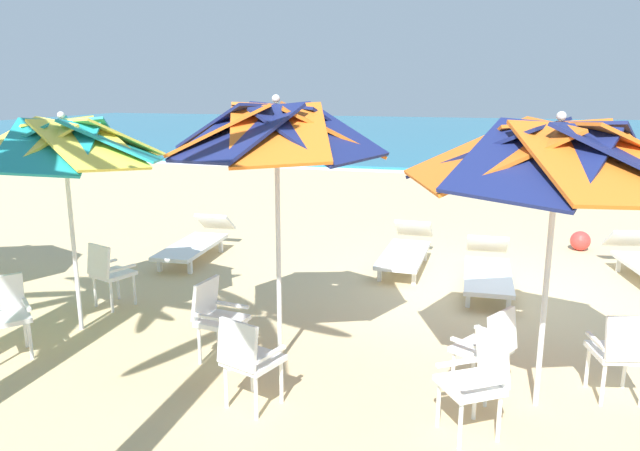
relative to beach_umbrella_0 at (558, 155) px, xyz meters
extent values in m
plane|color=#D3B784|center=(-0.33, 2.91, -2.27)|extent=(80.00, 80.00, 0.00)
cube|color=teal|center=(-0.33, 33.23, -2.22)|extent=(80.00, 36.00, 0.10)
cube|color=white|center=(-0.33, 14.93, -2.27)|extent=(80.00, 0.70, 0.01)
cylinder|color=silver|center=(0.00, 0.00, -1.20)|extent=(0.05, 0.05, 2.14)
cube|color=orange|center=(0.56, 0.23, 0.02)|extent=(1.43, 1.32, 0.55)
cube|color=navy|center=(0.23, 0.56, 0.02)|extent=(1.33, 1.39, 0.55)
cube|color=orange|center=(-0.23, 0.56, 0.02)|extent=(1.32, 1.43, 0.55)
cube|color=navy|center=(-0.56, 0.23, 0.02)|extent=(1.39, 1.33, 0.55)
cube|color=orange|center=(-0.56, -0.23, 0.02)|extent=(1.43, 1.32, 0.55)
cube|color=navy|center=(-0.23, -0.56, 0.02)|extent=(1.33, 1.39, 0.55)
cube|color=orange|center=(0.23, -0.56, 0.02)|extent=(1.32, 1.43, 0.55)
cube|color=navy|center=(0.56, -0.23, 0.02)|extent=(1.39, 1.33, 0.55)
sphere|color=silver|center=(0.00, 0.00, 0.32)|extent=(0.08, 0.08, 0.08)
cube|color=white|center=(-0.51, 0.08, -1.83)|extent=(0.60, 0.60, 0.05)
cube|color=white|center=(-0.33, -0.02, -1.61)|extent=(0.29, 0.41, 0.40)
cube|color=white|center=(-0.61, -0.10, -1.72)|extent=(0.36, 0.23, 0.03)
cube|color=white|center=(-0.41, 0.25, -1.72)|extent=(0.36, 0.23, 0.03)
cylinder|color=white|center=(-0.75, 0.01, -2.06)|extent=(0.04, 0.04, 0.41)
cylinder|color=white|center=(-0.57, 0.32, -2.06)|extent=(0.04, 0.04, 0.41)
cylinder|color=white|center=(-0.44, -0.16, -2.06)|extent=(0.04, 0.04, 0.41)
cylinder|color=white|center=(-0.27, 0.14, -2.06)|extent=(0.04, 0.04, 0.41)
cube|color=white|center=(-0.58, -0.66, -1.83)|extent=(0.61, 0.61, 0.05)
cube|color=white|center=(-0.41, -0.54, -1.61)|extent=(0.31, 0.40, 0.40)
cube|color=white|center=(-0.47, -0.82, -1.72)|extent=(0.35, 0.26, 0.03)
cube|color=white|center=(-0.69, -0.49, -1.72)|extent=(0.35, 0.26, 0.03)
cylinder|color=white|center=(-0.62, -0.90, -2.06)|extent=(0.04, 0.04, 0.41)
cylinder|color=white|center=(-0.82, -0.61, -2.06)|extent=(0.04, 0.04, 0.41)
cylinder|color=white|center=(-0.33, -0.70, -2.06)|extent=(0.04, 0.04, 0.41)
cylinder|color=white|center=(-0.53, -0.41, -2.06)|extent=(0.04, 0.04, 0.41)
cube|color=white|center=(0.69, 0.36, -1.83)|extent=(0.53, 0.53, 0.05)
cube|color=white|center=(0.74, 0.17, -1.61)|extent=(0.43, 0.20, 0.40)
cube|color=white|center=(0.50, 0.31, -1.72)|extent=(0.14, 0.39, 0.03)
cylinder|color=white|center=(0.48, 0.49, -2.06)|extent=(0.04, 0.04, 0.41)
cylinder|color=white|center=(0.82, 0.58, -2.06)|extent=(0.04, 0.04, 0.41)
cylinder|color=white|center=(0.57, 0.15, -2.06)|extent=(0.04, 0.04, 0.41)
cylinder|color=silver|center=(-2.55, 0.21, -1.14)|extent=(0.05, 0.05, 2.27)
cube|color=orange|center=(-2.06, 0.41, 0.15)|extent=(1.21, 1.17, 0.52)
cube|color=navy|center=(-2.35, 0.70, 0.15)|extent=(1.16, 1.24, 0.52)
cube|color=orange|center=(-2.75, 0.70, 0.15)|extent=(1.17, 1.21, 0.52)
cube|color=navy|center=(-3.04, 0.41, 0.15)|extent=(1.24, 1.16, 0.52)
cube|color=orange|center=(-3.04, 0.01, 0.15)|extent=(1.21, 1.17, 0.52)
cube|color=navy|center=(-2.75, -0.28, 0.15)|extent=(1.16, 1.24, 0.52)
cube|color=orange|center=(-2.35, -0.28, 0.15)|extent=(1.17, 1.21, 0.52)
cube|color=navy|center=(-2.06, 0.01, 0.15)|extent=(1.24, 1.16, 0.52)
sphere|color=silver|center=(-2.55, 0.21, 0.44)|extent=(0.08, 0.08, 0.08)
cube|color=white|center=(-3.12, 0.03, -1.83)|extent=(0.49, 0.49, 0.05)
cube|color=white|center=(-3.32, 0.06, -1.61)|extent=(0.15, 0.43, 0.40)
cube|color=white|center=(-3.09, 0.23, -1.72)|extent=(0.40, 0.09, 0.03)
cube|color=white|center=(-3.15, -0.17, -1.72)|extent=(0.40, 0.09, 0.03)
cylinder|color=white|center=(-2.92, 0.18, -2.06)|extent=(0.04, 0.04, 0.41)
cylinder|color=white|center=(-2.97, -0.17, -2.06)|extent=(0.04, 0.04, 0.41)
cylinder|color=white|center=(-3.27, 0.23, -2.06)|extent=(0.04, 0.04, 0.41)
cylinder|color=white|center=(-3.32, -0.12, -2.06)|extent=(0.04, 0.04, 0.41)
cube|color=white|center=(-2.45, -0.73, -1.83)|extent=(0.56, 0.56, 0.05)
cube|color=white|center=(-2.52, -0.92, -1.61)|extent=(0.43, 0.22, 0.40)
cube|color=white|center=(-2.64, -0.67, -1.72)|extent=(0.16, 0.39, 0.03)
cube|color=white|center=(-2.26, -0.79, -1.72)|extent=(0.16, 0.39, 0.03)
cylinder|color=white|center=(-2.57, -0.51, -2.06)|extent=(0.04, 0.04, 0.41)
cylinder|color=white|center=(-2.23, -0.62, -2.06)|extent=(0.04, 0.04, 0.41)
cylinder|color=white|center=(-2.68, -0.84, -2.06)|extent=(0.04, 0.04, 0.41)
cylinder|color=white|center=(-2.34, -0.95, -2.06)|extent=(0.04, 0.04, 0.41)
cylinder|color=silver|center=(-5.11, 0.30, -1.23)|extent=(0.05, 0.05, 2.08)
cube|color=teal|center=(-4.61, 0.51, -0.04)|extent=(1.26, 1.16, 0.54)
cube|color=#EFDB4C|center=(-4.90, 0.80, -0.04)|extent=(1.18, 1.21, 0.54)
cube|color=teal|center=(-5.31, 0.80, -0.04)|extent=(1.16, 1.26, 0.54)
cube|color=#EFDB4C|center=(-5.60, 0.51, -0.04)|extent=(1.21, 1.18, 0.54)
cube|color=teal|center=(-5.60, 0.10, -0.04)|extent=(1.26, 1.16, 0.54)
cube|color=#EFDB4C|center=(-5.31, -0.19, -0.04)|extent=(1.18, 1.21, 0.54)
cube|color=teal|center=(-4.90, -0.19, -0.04)|extent=(1.16, 1.26, 0.54)
cube|color=#EFDB4C|center=(-4.61, 0.10, -0.04)|extent=(1.21, 1.18, 0.54)
sphere|color=silver|center=(-5.11, 0.30, 0.25)|extent=(0.08, 0.08, 0.08)
cube|color=white|center=(-5.33, -0.55, -1.83)|extent=(0.62, 0.62, 0.05)
cube|color=white|center=(-5.49, -0.42, -1.61)|extent=(0.34, 0.38, 0.40)
cube|color=white|center=(-5.21, -0.39, -1.72)|extent=(0.33, 0.29, 0.03)
cylinder|color=white|center=(-5.09, -0.52, -2.06)|extent=(0.04, 0.04, 0.41)
cylinder|color=white|center=(-5.36, -0.30, -2.06)|extent=(0.04, 0.04, 0.41)
cube|color=white|center=(-5.19, 1.10, -1.83)|extent=(0.56, 0.56, 0.05)
cube|color=white|center=(-5.26, 0.91, -1.61)|extent=(0.43, 0.23, 0.40)
cube|color=white|center=(-5.38, 1.17, -1.72)|extent=(0.17, 0.39, 0.03)
cube|color=white|center=(-5.00, 1.03, -1.72)|extent=(0.17, 0.39, 0.03)
cylinder|color=white|center=(-5.30, 1.32, -2.06)|extent=(0.04, 0.04, 0.41)
cylinder|color=white|center=(-4.96, 1.21, -2.06)|extent=(0.04, 0.04, 0.41)
cylinder|color=white|center=(-5.41, 0.99, -2.06)|extent=(0.04, 0.04, 0.41)
cylinder|color=white|center=(-5.08, 0.88, -2.06)|extent=(0.04, 0.04, 0.41)
cube|color=white|center=(1.63, 5.06, -1.83)|extent=(0.69, 0.59, 0.36)
cube|color=white|center=(1.46, 4.60, -2.16)|extent=(0.06, 0.06, 0.22)
cube|color=white|center=(-0.49, 3.01, -2.02)|extent=(0.70, 1.72, 0.06)
cube|color=white|center=(-0.53, 4.06, -1.83)|extent=(0.63, 0.50, 0.36)
cube|color=white|center=(-0.21, 2.38, -2.16)|extent=(0.06, 0.06, 0.22)
cube|color=white|center=(-0.72, 2.36, -2.16)|extent=(0.06, 0.06, 0.22)
cube|color=white|center=(-0.26, 3.65, -2.16)|extent=(0.06, 0.06, 0.22)
cube|color=white|center=(-0.77, 3.63, -2.16)|extent=(0.06, 0.06, 0.22)
cube|color=white|center=(-1.78, 3.74, -2.02)|extent=(0.65, 1.70, 0.06)
cube|color=white|center=(-1.77, 4.79, -1.83)|extent=(0.61, 0.48, 0.36)
cube|color=white|center=(-1.53, 3.10, -2.16)|extent=(0.06, 0.06, 0.22)
cube|color=white|center=(-2.04, 3.10, -2.16)|extent=(0.06, 0.06, 0.22)
cube|color=white|center=(-1.52, 4.37, -2.16)|extent=(0.06, 0.06, 0.22)
cube|color=white|center=(-2.03, 4.37, -2.16)|extent=(0.06, 0.06, 0.22)
cube|color=white|center=(-5.22, 3.24, -2.02)|extent=(0.76, 1.74, 0.06)
cube|color=white|center=(-5.29, 4.29, -1.83)|extent=(0.64, 0.52, 0.36)
cube|color=white|center=(-4.92, 2.62, -2.16)|extent=(0.06, 0.06, 0.22)
cube|color=white|center=(-5.43, 2.59, -2.16)|extent=(0.06, 0.06, 0.22)
cube|color=white|center=(-5.01, 3.90, -2.16)|extent=(0.06, 0.06, 0.22)
cube|color=white|center=(-5.52, 3.86, -2.16)|extent=(0.06, 0.06, 0.22)
sphere|color=red|center=(1.04, 5.79, -2.10)|extent=(0.34, 0.34, 0.34)
cube|color=red|center=(1.13, 12.88, -2.17)|extent=(0.30, 0.24, 0.20)
cube|color=tan|center=(1.13, 12.86, -1.81)|extent=(0.30, 0.25, 0.54)
sphere|color=tan|center=(1.13, 12.85, -1.45)|extent=(0.20, 0.20, 0.20)
cube|color=tan|center=(1.13, 13.28, -2.20)|extent=(0.26, 0.76, 0.14)
camera|label=1|loc=(-0.49, -5.27, 0.55)|focal=33.47mm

